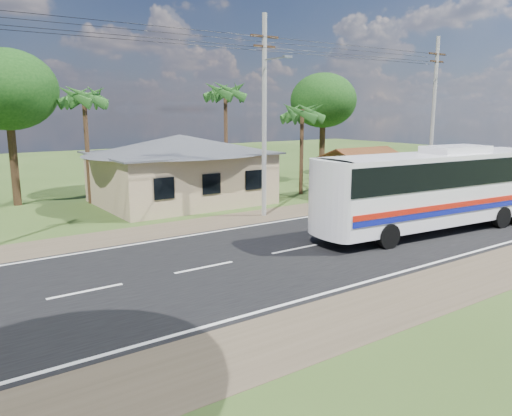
% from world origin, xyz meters
% --- Properties ---
extents(ground, '(120.00, 120.00, 0.00)m').
position_xyz_m(ground, '(0.00, 0.00, 0.00)').
color(ground, '#2F481A').
rests_on(ground, ground).
extents(road, '(120.00, 16.00, 0.03)m').
position_xyz_m(road, '(0.00, 0.00, 0.01)').
color(road, black).
rests_on(road, ground).
extents(house, '(12.40, 10.00, 5.00)m').
position_xyz_m(house, '(1.00, 13.00, 2.64)').
color(house, tan).
rests_on(house, ground).
extents(waiting_shed, '(5.20, 4.48, 3.35)m').
position_xyz_m(waiting_shed, '(13.00, 8.50, 2.73)').
color(waiting_shed, '#3B2415').
rests_on(waiting_shed, ground).
extents(concrete_barrier, '(7.00, 0.30, 0.90)m').
position_xyz_m(concrete_barrier, '(12.00, 5.60, 0.45)').
color(concrete_barrier, '#9E9E99').
rests_on(concrete_barrier, ground).
extents(utility_poles, '(32.80, 2.22, 11.00)m').
position_xyz_m(utility_poles, '(2.67, 6.49, 5.77)').
color(utility_poles, '#9E9E99').
rests_on(utility_poles, ground).
extents(palm_near, '(2.80, 2.80, 6.70)m').
position_xyz_m(palm_near, '(9.50, 11.00, 5.71)').
color(palm_near, '#47301E').
rests_on(palm_near, ground).
extents(palm_mid, '(2.80, 2.80, 8.20)m').
position_xyz_m(palm_mid, '(6.00, 15.50, 7.16)').
color(palm_mid, '#47301E').
rests_on(palm_mid, ground).
extents(palm_far, '(2.80, 2.80, 7.70)m').
position_xyz_m(palm_far, '(-4.00, 16.00, 6.68)').
color(palm_far, '#47301E').
rests_on(palm_far, ground).
extents(tree_behind_house, '(6.00, 6.00, 9.61)m').
position_xyz_m(tree_behind_house, '(-8.00, 18.00, 7.12)').
color(tree_behind_house, '#47301E').
rests_on(tree_behind_house, ground).
extents(tree_behind_shed, '(5.60, 5.60, 9.02)m').
position_xyz_m(tree_behind_shed, '(16.00, 16.00, 6.68)').
color(tree_behind_shed, '#47301E').
rests_on(tree_behind_shed, ground).
extents(coach_bus, '(13.70, 4.07, 4.19)m').
position_xyz_m(coach_bus, '(7.98, -1.30, 2.40)').
color(coach_bus, white).
rests_on(coach_bus, ground).
extents(motorcycle, '(1.91, 1.26, 0.95)m').
position_xyz_m(motorcycle, '(12.66, 6.92, 0.47)').
color(motorcycle, black).
rests_on(motorcycle, ground).
extents(person, '(0.70, 0.52, 1.74)m').
position_xyz_m(person, '(17.58, 4.81, 0.87)').
color(person, navy).
rests_on(person, ground).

